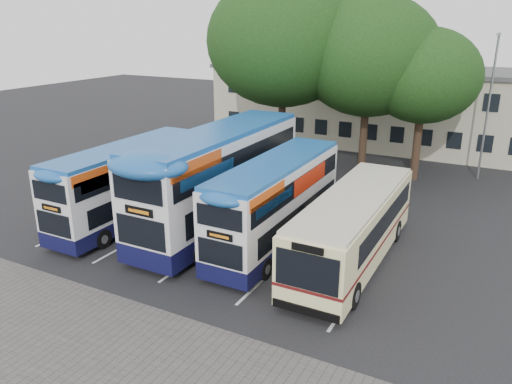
{
  "coord_description": "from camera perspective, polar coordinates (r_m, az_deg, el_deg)",
  "views": [
    {
      "loc": [
        7.69,
        -14.0,
        9.72
      ],
      "look_at": [
        -2.34,
        5.0,
        2.31
      ],
      "focal_mm": 35.0,
      "sensor_mm": 36.0,
      "label": 1
    }
  ],
  "objects": [
    {
      "name": "depot_building",
      "position": [
        42.21,
        17.22,
        9.24
      ],
      "size": [
        32.4,
        8.4,
        6.2
      ],
      "color": "beige",
      "rests_on": "ground"
    },
    {
      "name": "bus_dd_mid",
      "position": [
        24.05,
        -4.11,
        1.97
      ],
      "size": [
        2.84,
        11.69,
        4.87
      ],
      "color": "#0F0F38",
      "rests_on": "ground"
    },
    {
      "name": "lamp_post",
      "position": [
        34.32,
        25.11,
        9.5
      ],
      "size": [
        0.25,
        1.05,
        9.06
      ],
      "color": "gray",
      "rests_on": "ground"
    },
    {
      "name": "bus_single",
      "position": [
        21.15,
        11.14,
        -3.57
      ],
      "size": [
        2.59,
        10.18,
        3.04
      ],
      "color": "#FBEEA7",
      "rests_on": "ground"
    },
    {
      "name": "bay_lines",
      "position": [
        24.21,
        -2.96,
        -4.66
      ],
      "size": [
        14.12,
        11.0,
        0.01
      ],
      "color": "silver",
      "rests_on": "ground"
    },
    {
      "name": "tree_right",
      "position": [
        32.57,
        18.68,
        12.45
      ],
      "size": [
        6.76,
        6.76,
        9.42
      ],
      "color": "black",
      "rests_on": "ground"
    },
    {
      "name": "tree_left",
      "position": [
        33.89,
        3.13,
        16.83
      ],
      "size": [
        9.97,
        9.97,
        12.68
      ],
      "color": "black",
      "rests_on": "ground"
    },
    {
      "name": "paving_strip",
      "position": [
        16.41,
        -16.28,
        -18.16
      ],
      "size": [
        40.0,
        6.0,
        0.01
      ],
      "primitive_type": "cube",
      "color": "#595654",
      "rests_on": "ground"
    },
    {
      "name": "ground",
      "position": [
        18.69,
        -0.83,
        -12.3
      ],
      "size": [
        120.0,
        120.0,
        0.0
      ],
      "primitive_type": "plane",
      "color": "black",
      "rests_on": "ground"
    },
    {
      "name": "bus_dd_right",
      "position": [
        22.19,
        2.37,
        -0.83
      ],
      "size": [
        2.31,
        9.54,
        3.97
      ],
      "color": "#0F0F38",
      "rests_on": "ground"
    },
    {
      "name": "bus_dd_left",
      "position": [
        25.64,
        -14.29,
        1.32
      ],
      "size": [
        2.3,
        9.49,
        3.95
      ],
      "color": "#0F0F38",
      "rests_on": "ground"
    },
    {
      "name": "tree_mid",
      "position": [
        33.22,
        12.81,
        14.92
      ],
      "size": [
        8.92,
        8.92,
        11.4
      ],
      "color": "black",
      "rests_on": "ground"
    }
  ]
}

